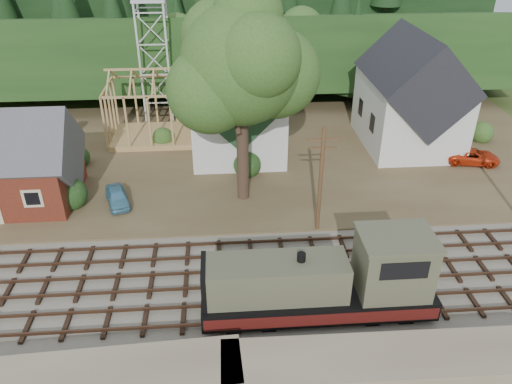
{
  "coord_description": "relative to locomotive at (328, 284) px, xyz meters",
  "views": [
    {
      "loc": [
        0.42,
        -23.79,
        20.25
      ],
      "look_at": [
        2.7,
        6.0,
        3.0
      ],
      "focal_mm": 35.0,
      "sensor_mm": 36.0,
      "label": 1
    }
  ],
  "objects": [
    {
      "name": "railroad_bed",
      "position": [
        -5.96,
        3.0,
        -2.14
      ],
      "size": [
        64.0,
        11.0,
        0.16
      ],
      "primitive_type": "cube",
      "color": "#726B5B",
      "rests_on": "ground"
    },
    {
      "name": "church",
      "position": [
        -3.96,
        22.68,
        2.96
      ],
      "size": [
        8.4,
        15.17,
        13.0
      ],
      "color": "silver",
      "rests_on": "village_flat"
    },
    {
      "name": "farmhouse",
      "position": [
        12.04,
        22.0,
        2.65
      ],
      "size": [
        8.4,
        10.8,
        10.6
      ],
      "color": "silver",
      "rests_on": "village_flat"
    },
    {
      "name": "ridge",
      "position": [
        -5.96,
        61.0,
        -2.22
      ],
      "size": [
        80.0,
        20.0,
        12.0
      ],
      "primitive_type": "cube",
      "color": "black",
      "rests_on": "ground"
    },
    {
      "name": "ground",
      "position": [
        -5.96,
        3.0,
        -2.22
      ],
      "size": [
        140.0,
        140.0,
        0.0
      ],
      "primitive_type": "plane",
      "color": "#384C1E",
      "rests_on": "ground"
    },
    {
      "name": "timber_frame",
      "position": [
        -11.96,
        25.0,
        1.05
      ],
      "size": [
        8.2,
        6.2,
        6.99
      ],
      "color": "tan",
      "rests_on": "village_flat"
    },
    {
      "name": "lattice_tower",
      "position": [
        -11.96,
        31.0,
        7.81
      ],
      "size": [
        3.2,
        3.2,
        12.12
      ],
      "color": "silver",
      "rests_on": "village_flat"
    },
    {
      "name": "locomotive",
      "position": [
        0.0,
        0.0,
        0.0
      ],
      "size": [
        12.69,
        3.17,
        5.06
      ],
      "color": "black",
      "rests_on": "railroad_bed"
    },
    {
      "name": "village_flat",
      "position": [
        -5.96,
        21.0,
        -2.07
      ],
      "size": [
        64.0,
        26.0,
        0.3
      ],
      "primitive_type": "cube",
      "color": "brown",
      "rests_on": "ground"
    },
    {
      "name": "big_tree",
      "position": [
        -3.79,
        13.08,
        8.0
      ],
      "size": [
        10.9,
        8.4,
        14.7
      ],
      "color": "#38281E",
      "rests_on": "village_flat"
    },
    {
      "name": "depot",
      "position": [
        -21.96,
        14.0,
        0.99
      ],
      "size": [
        10.8,
        7.41,
        9.0
      ],
      "color": "#571E14",
      "rests_on": "village_flat"
    },
    {
      "name": "car_red",
      "position": [
        16.6,
        17.38,
        -1.27
      ],
      "size": [
        4.98,
        3.03,
        1.29
      ],
      "primitive_type": "imported",
      "rotation": [
        0.0,
        0.0,
        1.37
      ],
      "color": "red",
      "rests_on": "village_flat"
    },
    {
      "name": "hillside",
      "position": [
        -5.96,
        45.0,
        -2.22
      ],
      "size": [
        70.0,
        28.96,
        12.74
      ],
      "primitive_type": "cube",
      "rotation": [
        -0.17,
        0.0,
        0.0
      ],
      "color": "#1E3F19",
      "rests_on": "ground"
    },
    {
      "name": "car_blue",
      "position": [
        -13.62,
        12.66,
        -1.29
      ],
      "size": [
        2.55,
        3.95,
        1.25
      ],
      "primitive_type": "imported",
      "rotation": [
        0.0,
        0.0,
        0.32
      ],
      "color": "#5597B6",
      "rests_on": "village_flat"
    },
    {
      "name": "telegraph_pole_near",
      "position": [
        1.04,
        8.2,
        2.03
      ],
      "size": [
        2.2,
        0.28,
        8.0
      ],
      "color": "#4C331E",
      "rests_on": "ground"
    }
  ]
}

